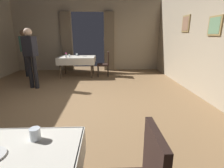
# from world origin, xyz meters

# --- Properties ---
(ground) EXTENTS (10.08, 10.08, 0.00)m
(ground) POSITION_xyz_m (0.00, 0.00, 0.00)
(ground) COLOR olive
(wall_right) EXTENTS (0.16, 8.40, 3.00)m
(wall_right) POSITION_xyz_m (3.20, -0.00, 1.50)
(wall_right) COLOR tan
(wall_right) RESTS_ON ground
(wall_back) EXTENTS (6.40, 0.27, 3.00)m
(wall_back) POSITION_xyz_m (0.00, 4.18, 1.51)
(wall_back) COLOR tan
(wall_back) RESTS_ON ground
(dining_table_mid) EXTENTS (1.36, 1.04, 0.75)m
(dining_table_mid) POSITION_xyz_m (-0.33, 2.95, 0.66)
(dining_table_mid) COLOR #4C3D2D
(dining_table_mid) RESTS_ON ground
(chair_mid_right) EXTENTS (0.44, 0.44, 0.93)m
(chair_mid_right) POSITION_xyz_m (0.73, 2.90, 0.52)
(chair_mid_right) COLOR black
(chair_mid_right) RESTS_ON ground
(glass_near_d) EXTENTS (0.08, 0.08, 0.10)m
(glass_near_d) POSITION_xyz_m (0.19, -2.44, 0.80)
(glass_near_d) COLOR silver
(glass_near_d) RESTS_ON dining_table_near
(flower_vase_mid) EXTENTS (0.07, 0.07, 0.18)m
(flower_vase_mid) POSITION_xyz_m (-0.67, 2.65, 0.85)
(flower_vase_mid) COLOR silver
(flower_vase_mid) RESTS_ON dining_table_mid
(plate_mid_b) EXTENTS (0.18, 0.18, 0.01)m
(plate_mid_b) POSITION_xyz_m (-0.06, 2.97, 0.76)
(plate_mid_b) COLOR white
(plate_mid_b) RESTS_ON dining_table_mid
(glass_mid_c) EXTENTS (0.06, 0.06, 0.09)m
(glass_mid_c) POSITION_xyz_m (-0.61, 2.93, 0.80)
(glass_mid_c) COLOR silver
(glass_mid_c) RESTS_ON dining_table_mid
(glass_mid_d) EXTENTS (0.08, 0.08, 0.10)m
(glass_mid_d) POSITION_xyz_m (-0.37, 3.17, 0.80)
(glass_mid_d) COLOR silver
(glass_mid_d) RESTS_ON dining_table_mid
(person_waiter_by_doorway) EXTENTS (0.41, 0.33, 1.72)m
(person_waiter_by_doorway) POSITION_xyz_m (-1.39, 1.39, 1.02)
(person_waiter_by_doorway) COLOR black
(person_waiter_by_doorway) RESTS_ON ground
(person_diner_standing_aside) EXTENTS (0.25, 0.38, 1.72)m
(person_diner_standing_aside) POSITION_xyz_m (-2.26, 3.01, 1.02)
(person_diner_standing_aside) COLOR black
(person_diner_standing_aside) RESTS_ON ground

